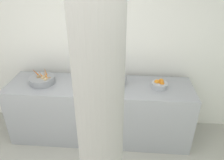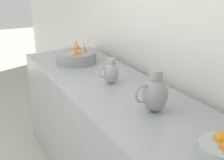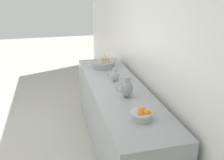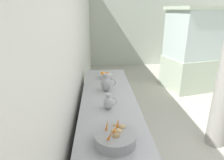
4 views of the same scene
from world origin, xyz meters
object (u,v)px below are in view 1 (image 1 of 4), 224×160
Objects in this scene: vegetable_colander at (42,80)px; orange_bowl at (160,84)px; metal_pitcher_tall at (122,78)px; metal_pitcher_short at (85,79)px; support_column at (101,140)px.

orange_bowl is at bearing 90.64° from vegetable_colander.
metal_pitcher_tall is (-0.01, -0.54, 0.07)m from orange_bowl.
vegetable_colander reaches higher than orange_bowl.
orange_bowl is 0.88× the size of metal_pitcher_tall.
metal_pitcher_short is (-0.03, 0.62, 0.03)m from vegetable_colander.
vegetable_colander is 0.12× the size of support_column.
support_column reaches higher than vegetable_colander.
metal_pitcher_short reaches higher than orange_bowl.
metal_pitcher_short is 1.84m from support_column.
metal_pitcher_tall is 0.08× the size of support_column.
orange_bowl is 0.54m from metal_pitcher_tall.
vegetable_colander is 2.07m from support_column.
support_column is at bearing -2.34° from metal_pitcher_tall.
orange_bowl is at bearing 89.65° from metal_pitcher_short.
metal_pitcher_tall is 0.54m from metal_pitcher_short.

